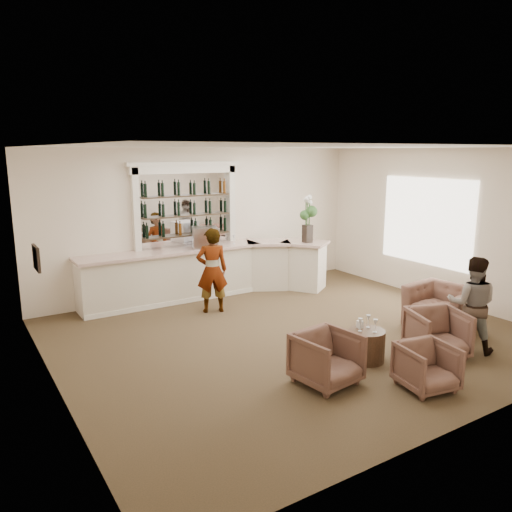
% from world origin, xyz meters
% --- Properties ---
extents(ground, '(8.00, 8.00, 0.00)m').
position_xyz_m(ground, '(0.00, 0.00, 0.00)').
color(ground, brown).
rests_on(ground, ground).
extents(room_shell, '(8.04, 7.02, 3.32)m').
position_xyz_m(room_shell, '(0.16, 0.71, 2.34)').
color(room_shell, '#F4E2CA').
rests_on(room_shell, ground).
extents(bar_counter, '(5.72, 1.80, 1.14)m').
position_xyz_m(bar_counter, '(-0.16, 3.00, 0.57)').
color(bar_counter, white).
rests_on(bar_counter, ground).
extents(back_bar_alcove, '(2.64, 0.25, 3.00)m').
position_xyz_m(back_bar_alcove, '(-0.50, 3.41, 2.03)').
color(back_bar_alcove, white).
rests_on(back_bar_alcove, ground).
extents(cocktail_table, '(0.57, 0.57, 0.50)m').
position_xyz_m(cocktail_table, '(0.30, -1.48, 0.25)').
color(cocktail_table, '#4A2E20').
rests_on(cocktail_table, ground).
extents(sommelier, '(0.73, 0.59, 1.74)m').
position_xyz_m(sommelier, '(-0.61, 1.98, 0.87)').
color(sommelier, gray).
rests_on(sommelier, ground).
extents(guest, '(0.94, 0.98, 1.58)m').
position_xyz_m(guest, '(2.03, -2.08, 0.79)').
color(guest, gray).
rests_on(guest, ground).
extents(armchair_left, '(0.90, 0.92, 0.75)m').
position_xyz_m(armchair_left, '(-0.74, -1.76, 0.37)').
color(armchair_left, brown).
rests_on(armchair_left, ground).
extents(armchair_center, '(0.81, 0.83, 0.65)m').
position_xyz_m(armchair_center, '(0.32, -2.62, 0.32)').
color(armchair_center, brown).
rests_on(armchair_center, ground).
extents(armchair_right, '(1.05, 1.07, 0.76)m').
position_xyz_m(armchair_right, '(1.40, -1.94, 0.38)').
color(armchair_right, brown).
rests_on(armchair_right, ground).
extents(armchair_far, '(1.17, 1.30, 0.76)m').
position_xyz_m(armchair_far, '(2.63, -1.09, 0.38)').
color(armchair_far, brown).
rests_on(armchair_far, ground).
extents(espresso_machine, '(0.65, 0.60, 0.46)m').
position_xyz_m(espresso_machine, '(-0.28, 2.95, 1.37)').
color(espresso_machine, silver).
rests_on(espresso_machine, bar_counter).
extents(flower_vase, '(0.29, 0.29, 1.10)m').
position_xyz_m(flower_vase, '(2.03, 2.27, 1.76)').
color(flower_vase, black).
rests_on(flower_vase, bar_counter).
extents(wine_glass_bar_left, '(0.07, 0.07, 0.21)m').
position_xyz_m(wine_glass_bar_left, '(-0.29, 2.94, 1.25)').
color(wine_glass_bar_left, white).
rests_on(wine_glass_bar_left, bar_counter).
extents(wine_glass_bar_right, '(0.07, 0.07, 0.21)m').
position_xyz_m(wine_glass_bar_right, '(0.49, 3.02, 1.25)').
color(wine_glass_bar_right, white).
rests_on(wine_glass_bar_right, bar_counter).
extents(wine_glass_tbl_a, '(0.07, 0.07, 0.21)m').
position_xyz_m(wine_glass_tbl_a, '(0.18, -1.45, 0.60)').
color(wine_glass_tbl_a, white).
rests_on(wine_glass_tbl_a, cocktail_table).
extents(wine_glass_tbl_b, '(0.07, 0.07, 0.21)m').
position_xyz_m(wine_glass_tbl_b, '(0.40, -1.40, 0.60)').
color(wine_glass_tbl_b, white).
rests_on(wine_glass_tbl_b, cocktail_table).
extents(wine_glass_tbl_c, '(0.07, 0.07, 0.21)m').
position_xyz_m(wine_glass_tbl_c, '(0.34, -1.61, 0.60)').
color(wine_glass_tbl_c, white).
rests_on(wine_glass_tbl_c, cocktail_table).
extents(napkin_holder, '(0.08, 0.08, 0.12)m').
position_xyz_m(napkin_holder, '(0.28, -1.34, 0.56)').
color(napkin_holder, white).
rests_on(napkin_holder, cocktail_table).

